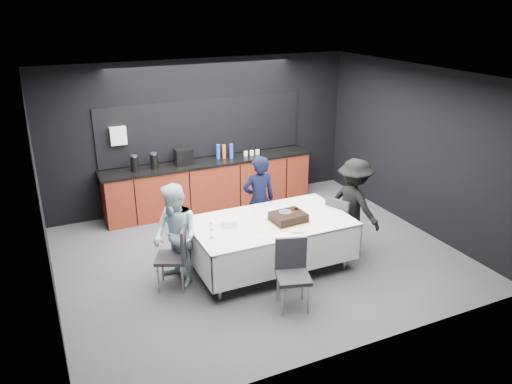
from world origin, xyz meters
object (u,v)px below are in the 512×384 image
Objects in this scene: chair_near at (292,268)px; person_center at (259,200)px; party_table at (270,229)px; person_right at (354,205)px; plate_stack at (229,222)px; chair_right at (340,220)px; person_left at (176,236)px; cake_assembly at (288,217)px; chair_left at (177,253)px; champagne_flute at (211,227)px.

chair_near is 1.86m from person_center.
person_center is at bearing 76.20° from party_table.
plate_stack is at bearing 74.81° from person_right.
chair_right reaches higher than party_table.
cake_assembly is at bearing 62.82° from person_left.
chair_left is at bearing 30.74° from person_center.
party_table is at bearing -2.82° from chair_left.
chair_near is at bearing -40.28° from chair_left.
champagne_flute is 0.24× the size of chair_near.
party_table is at bearing 77.71° from person_right.
plate_stack is at bearing 68.13° from person_left.
person_right is (2.46, 0.20, -0.18)m from champagne_flute.
chair_right is 0.33m from person_right.
party_table is 2.51× the size of chair_left.
cake_assembly is at bearing -171.62° from chair_right.
person_right reaches higher than party_table.
chair_left is 2.90m from person_right.
party_table is 2.51× the size of chair_near.
person_left is (-1.38, 0.16, 0.10)m from party_table.
champagne_flute is 0.24× the size of chair_left.
chair_right is at bearing -1.01° from chair_left.
person_right is (1.65, 1.00, 0.22)m from chair_near.
chair_left is 0.62× the size of person_left.
chair_left is at bearing 177.18° from party_table.
person_right is (0.25, -0.00, 0.22)m from chair_right.
person_center reaches higher than chair_left.
cake_assembly is 1.64m from person_left.
person_right reaches higher than cake_assembly.
cake_assembly is at bearing -28.95° from party_table.
person_right reaches higher than chair_near.
person_center reaches higher than party_table.
champagne_flute reaches higher than chair_right.
person_center is at bearing 91.47° from cake_assembly.
chair_right is (2.21, 0.20, -0.40)m from champagne_flute.
person_left is at bearing 136.78° from chair_near.
chair_left is at bearing 150.15° from champagne_flute.
cake_assembly is at bearing -14.91° from plate_stack.
party_table is 2.51× the size of chair_right.
person_right is at bearing 31.29° from chair_near.
chair_near is at bearing 108.15° from person_right.
champagne_flute is at bearing -169.70° from party_table.
chair_near is at bearing -144.44° from chair_right.
chair_left is at bearing 139.72° from chair_near.
person_right reaches higher than person_center.
chair_near is at bearing -44.78° from champagne_flute.
champagne_flute is 0.57m from person_left.
chair_near is (0.45, -1.08, -0.30)m from plate_stack.
person_right is at bearing -2.05° from plate_stack.
chair_left is 2.64m from chair_right.
person_left is at bearing 140.14° from champagne_flute.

